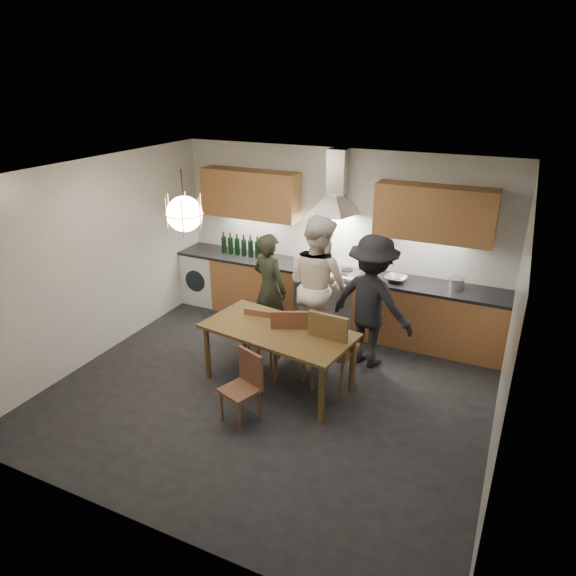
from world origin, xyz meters
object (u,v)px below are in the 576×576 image
at_px(stock_pot, 456,283).
at_px(person_left, 270,288).
at_px(chair_back_left, 262,332).
at_px(mixing_bowl, 396,279).
at_px(chair_front, 245,382).
at_px(dining_table, 278,336).
at_px(person_mid, 318,285).
at_px(wine_bottles, 247,246).
at_px(person_right, 372,302).

bearing_deg(stock_pot, person_left, -161.21).
xyz_separation_m(chair_back_left, mixing_bowl, (1.35, 1.41, 0.46)).
bearing_deg(chair_back_left, chair_front, 103.00).
distance_m(dining_table, person_mid, 1.08).
bearing_deg(wine_bottles, chair_front, -61.64).
distance_m(chair_front, person_mid, 1.87).
bearing_deg(person_right, mixing_bowl, -84.14).
xyz_separation_m(dining_table, wine_bottles, (-1.41, 1.79, 0.40)).
bearing_deg(chair_back_left, stock_pot, -150.43).
height_order(person_mid, stock_pot, person_mid).
xyz_separation_m(chair_front, person_right, (0.88, 1.73, 0.41)).
distance_m(stock_pot, wine_bottles, 3.16).
height_order(chair_front, mixing_bowl, mixing_bowl).
distance_m(person_mid, mixing_bowl, 1.12).
bearing_deg(chair_front, person_mid, 106.04).
xyz_separation_m(chair_back_left, chair_front, (0.36, -1.07, -0.02)).
bearing_deg(person_right, stock_pot, -122.34).
bearing_deg(chair_front, chair_back_left, 128.23).
bearing_deg(person_left, stock_pot, -142.99).
distance_m(person_left, person_mid, 0.73).
bearing_deg(mixing_bowl, chair_back_left, -133.77).
relative_size(dining_table, person_left, 1.20).
bearing_deg(chair_back_left, person_left, -76.98).
bearing_deg(chair_front, person_left, 128.24).
height_order(dining_table, person_right, person_right).
xyz_separation_m(person_right, wine_bottles, (-2.25, 0.81, 0.20)).
xyz_separation_m(chair_back_left, person_mid, (0.47, 0.73, 0.47)).
bearing_deg(wine_bottles, stock_pot, 0.59).
bearing_deg(stock_pot, person_mid, -155.00).
xyz_separation_m(chair_front, person_mid, (0.12, 1.80, 0.49)).
bearing_deg(person_mid, mixing_bowl, -117.30).
distance_m(chair_front, person_right, 1.99).
bearing_deg(wine_bottles, dining_table, -51.78).
height_order(dining_table, person_mid, person_mid).
xyz_separation_m(person_left, stock_pot, (2.38, 0.81, 0.18)).
distance_m(person_mid, wine_bottles, 1.67).
relative_size(chair_front, mixing_bowl, 2.68).
bearing_deg(stock_pot, wine_bottles, -179.41).
height_order(chair_back_left, person_mid, person_mid).
height_order(person_mid, person_right, person_mid).
distance_m(chair_back_left, chair_front, 1.13).
bearing_deg(dining_table, person_left, 130.09).
height_order(stock_pot, wine_bottles, wine_bottles).
relative_size(person_left, wine_bottles, 1.70).
distance_m(chair_back_left, person_mid, 0.99).
bearing_deg(person_mid, chair_back_left, 81.66).
height_order(chair_back_left, person_left, person_left).
height_order(person_left, wine_bottles, person_left).
xyz_separation_m(person_left, mixing_bowl, (1.59, 0.72, 0.15)).
distance_m(person_mid, person_right, 0.77).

